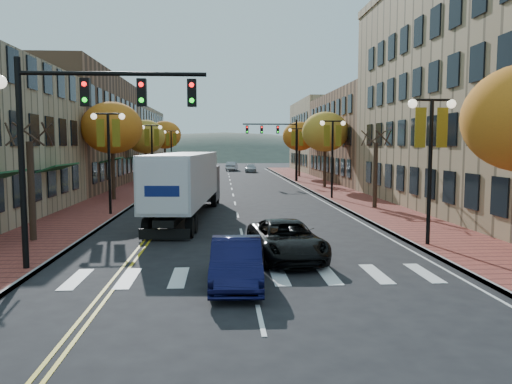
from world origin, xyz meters
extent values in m
plane|color=black|center=(0.00, 0.00, 0.00)|extent=(200.00, 200.00, 0.00)
cube|color=brown|center=(-9.00, 32.50, 0.07)|extent=(4.00, 85.00, 0.15)
cube|color=brown|center=(9.00, 32.50, 0.07)|extent=(4.00, 85.00, 0.15)
cube|color=brown|center=(-17.00, 36.00, 5.50)|extent=(12.00, 24.00, 11.00)
cube|color=#9E8966|center=(-17.00, 61.00, 4.75)|extent=(12.00, 26.00, 9.50)
cube|color=brown|center=(18.50, 42.00, 5.00)|extent=(15.00, 24.00, 10.00)
cube|color=#9E8966|center=(18.50, 64.00, 5.50)|extent=(15.00, 20.00, 11.00)
cylinder|color=#382619|center=(-9.00, 8.00, 2.25)|extent=(0.28, 0.28, 4.20)
cylinder|color=#382619|center=(-9.00, 24.00, 2.60)|extent=(0.28, 0.28, 4.90)
ellipsoid|color=orange|center=(-9.00, 24.00, 5.46)|extent=(4.48, 4.48, 3.81)
cylinder|color=#382619|center=(-9.00, 40.00, 2.42)|extent=(0.28, 0.28, 4.55)
ellipsoid|color=gold|center=(-9.00, 40.00, 5.07)|extent=(4.16, 4.16, 3.54)
cylinder|color=#382619|center=(-9.00, 58.00, 2.67)|extent=(0.28, 0.28, 5.04)
ellipsoid|color=orange|center=(-9.00, 58.00, 5.62)|extent=(4.61, 4.61, 3.92)
cylinder|color=#382619|center=(9.00, 18.00, 2.25)|extent=(0.28, 0.28, 4.20)
cylinder|color=#382619|center=(9.00, 34.00, 2.60)|extent=(0.28, 0.28, 4.90)
ellipsoid|color=gold|center=(9.00, 34.00, 5.46)|extent=(4.48, 4.48, 3.81)
cylinder|color=#382619|center=(9.00, 50.00, 2.53)|extent=(0.28, 0.28, 4.76)
ellipsoid|color=orange|center=(9.00, 50.00, 5.30)|extent=(4.35, 4.35, 3.70)
sphere|color=#FFF2CC|center=(-6.70, 0.00, 5.85)|extent=(0.36, 0.36, 0.36)
cylinder|color=black|center=(-7.50, 16.00, 3.00)|extent=(0.16, 0.16, 6.00)
cylinder|color=black|center=(-7.50, 16.00, 6.00)|extent=(1.60, 0.10, 0.10)
sphere|color=#FFF2CC|center=(-8.30, 16.00, 5.85)|extent=(0.36, 0.36, 0.36)
sphere|color=#FFF2CC|center=(-6.70, 16.00, 5.85)|extent=(0.36, 0.36, 0.36)
cube|color=gold|center=(-7.95, 16.00, 4.90)|extent=(0.45, 0.03, 1.60)
cube|color=gold|center=(-7.05, 16.00, 4.90)|extent=(0.45, 0.03, 1.60)
cylinder|color=black|center=(-7.50, 34.00, 3.00)|extent=(0.16, 0.16, 6.00)
cylinder|color=black|center=(-7.50, 34.00, 6.00)|extent=(1.60, 0.10, 0.10)
sphere|color=#FFF2CC|center=(-8.30, 34.00, 5.85)|extent=(0.36, 0.36, 0.36)
sphere|color=#FFF2CC|center=(-6.70, 34.00, 5.85)|extent=(0.36, 0.36, 0.36)
cube|color=gold|center=(-7.95, 34.00, 4.90)|extent=(0.45, 0.03, 1.60)
cube|color=gold|center=(-7.05, 34.00, 4.90)|extent=(0.45, 0.03, 1.60)
cylinder|color=black|center=(-7.50, 52.00, 3.00)|extent=(0.16, 0.16, 6.00)
cylinder|color=black|center=(-7.50, 52.00, 6.00)|extent=(1.60, 0.10, 0.10)
sphere|color=#FFF2CC|center=(-8.30, 52.00, 5.85)|extent=(0.36, 0.36, 0.36)
sphere|color=#FFF2CC|center=(-6.70, 52.00, 5.85)|extent=(0.36, 0.36, 0.36)
cube|color=gold|center=(-7.95, 52.00, 4.90)|extent=(0.45, 0.03, 1.60)
cube|color=gold|center=(-7.05, 52.00, 4.90)|extent=(0.45, 0.03, 1.60)
cylinder|color=black|center=(7.50, 6.00, 3.00)|extent=(0.16, 0.16, 6.00)
cylinder|color=black|center=(7.50, 6.00, 6.00)|extent=(1.60, 0.10, 0.10)
sphere|color=#FFF2CC|center=(6.70, 6.00, 5.85)|extent=(0.36, 0.36, 0.36)
sphere|color=#FFF2CC|center=(8.30, 6.00, 5.85)|extent=(0.36, 0.36, 0.36)
cube|color=gold|center=(7.05, 6.00, 4.90)|extent=(0.45, 0.03, 1.60)
cube|color=gold|center=(7.95, 6.00, 4.90)|extent=(0.45, 0.03, 1.60)
cylinder|color=black|center=(7.50, 24.00, 3.00)|extent=(0.16, 0.16, 6.00)
cylinder|color=black|center=(7.50, 24.00, 6.00)|extent=(1.60, 0.10, 0.10)
sphere|color=#FFF2CC|center=(6.70, 24.00, 5.85)|extent=(0.36, 0.36, 0.36)
sphere|color=#FFF2CC|center=(8.30, 24.00, 5.85)|extent=(0.36, 0.36, 0.36)
cube|color=gold|center=(7.05, 24.00, 4.90)|extent=(0.45, 0.03, 1.60)
cube|color=gold|center=(7.95, 24.00, 4.90)|extent=(0.45, 0.03, 1.60)
cylinder|color=black|center=(7.50, 42.00, 3.00)|extent=(0.16, 0.16, 6.00)
cylinder|color=black|center=(7.50, 42.00, 6.00)|extent=(1.60, 0.10, 0.10)
sphere|color=#FFF2CC|center=(6.70, 42.00, 5.85)|extent=(0.36, 0.36, 0.36)
sphere|color=#FFF2CC|center=(8.30, 42.00, 5.85)|extent=(0.36, 0.36, 0.36)
cube|color=gold|center=(7.05, 42.00, 4.90)|extent=(0.45, 0.03, 1.60)
cube|color=gold|center=(7.95, 42.00, 4.90)|extent=(0.45, 0.03, 1.60)
cylinder|color=black|center=(-7.40, 3.00, 3.50)|extent=(0.20, 0.20, 7.00)
cylinder|color=black|center=(-4.40, 3.00, 6.50)|extent=(6.00, 0.14, 0.14)
cube|color=black|center=(-5.30, 3.00, 5.90)|extent=(0.30, 0.25, 0.90)
sphere|color=#FF0C0C|center=(-5.30, 2.86, 6.15)|extent=(0.16, 0.16, 0.16)
cube|color=black|center=(-3.50, 3.00, 5.90)|extent=(0.30, 0.25, 0.90)
sphere|color=#FF0C0C|center=(-3.50, 2.86, 6.15)|extent=(0.16, 0.16, 0.16)
cube|color=black|center=(-1.88, 3.00, 5.90)|extent=(0.30, 0.25, 0.90)
sphere|color=#FF0C0C|center=(-1.88, 2.86, 6.15)|extent=(0.16, 0.16, 0.16)
cylinder|color=black|center=(7.40, 42.00, 3.50)|extent=(0.20, 0.20, 7.00)
cylinder|color=black|center=(4.40, 42.00, 6.50)|extent=(6.00, 0.14, 0.14)
cube|color=black|center=(5.30, 42.00, 5.90)|extent=(0.30, 0.25, 0.90)
sphere|color=#FF0C0C|center=(5.30, 41.86, 6.15)|extent=(0.16, 0.16, 0.16)
cube|color=black|center=(3.50, 42.00, 5.90)|extent=(0.30, 0.25, 0.90)
sphere|color=#FF0C0C|center=(3.50, 41.86, 6.15)|extent=(0.16, 0.16, 0.16)
cube|color=black|center=(1.88, 42.00, 5.90)|extent=(0.30, 0.25, 0.90)
sphere|color=#FF0C0C|center=(1.88, 41.86, 6.15)|extent=(0.16, 0.16, 0.16)
cube|color=black|center=(-2.97, 13.79, 0.79)|extent=(1.91, 12.19, 0.33)
cube|color=silver|center=(-2.97, 13.79, 2.43)|extent=(3.40, 12.31, 2.62)
cube|color=#222227|center=(-2.37, 21.24, 1.54)|extent=(2.56, 2.98, 2.34)
cylinder|color=black|center=(-4.35, 9.02, 0.47)|extent=(0.40, 0.96, 0.93)
cylinder|color=black|center=(-2.39, 8.86, 0.47)|extent=(0.40, 0.96, 0.93)
cylinder|color=black|center=(-4.25, 10.14, 0.47)|extent=(0.40, 0.96, 0.93)
cylinder|color=black|center=(-2.30, 9.98, 0.47)|extent=(0.40, 0.96, 0.93)
cylinder|color=black|center=(-3.44, 20.20, 0.47)|extent=(0.40, 0.96, 0.93)
cylinder|color=black|center=(-1.48, 20.04, 0.47)|extent=(0.40, 0.96, 0.93)
cylinder|color=black|center=(-3.27, 22.25, 0.47)|extent=(0.40, 0.96, 0.93)
cylinder|color=black|center=(-1.32, 22.09, 0.47)|extent=(0.40, 0.96, 0.93)
imported|color=black|center=(-0.50, 0.98, 0.70)|extent=(1.61, 4.31, 1.41)
imported|color=black|center=(1.44, 4.43, 0.71)|extent=(2.81, 5.28, 1.41)
imported|color=silver|center=(-3.55, 55.93, 0.70)|extent=(1.67, 4.09, 1.39)
imported|color=#9D9EA4|center=(3.45, 62.78, 0.61)|extent=(1.90, 4.30, 1.23)
imported|color=#ADADB5|center=(0.66, 67.68, 0.72)|extent=(2.11, 4.54, 1.44)
camera|label=1|loc=(-0.90, -13.66, 4.21)|focal=35.00mm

